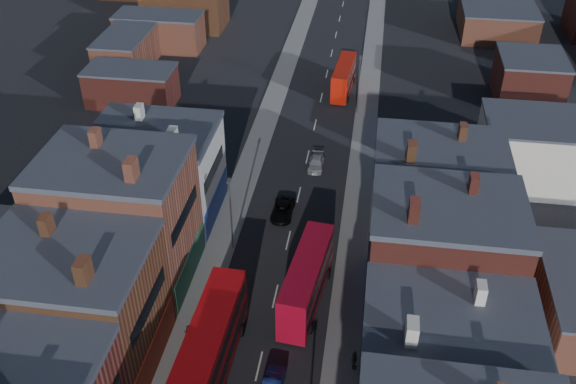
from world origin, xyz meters
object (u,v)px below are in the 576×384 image
(bus_0, at_px, (211,344))
(car_2, at_px, (283,210))
(bus_2, at_px, (344,77))
(ped_1, at_px, (189,333))
(ped_3, at_px, (354,360))
(car_3, at_px, (316,163))
(bus_1, at_px, (307,280))

(bus_0, xyz_separation_m, car_2, (2.30, 20.97, -2.20))
(bus_2, bearing_deg, ped_1, -96.45)
(bus_2, xyz_separation_m, ped_3, (4.62, -49.48, -1.19))
(car_3, relative_size, ped_3, 2.13)
(car_2, relative_size, ped_1, 2.69)
(bus_1, bearing_deg, car_2, 114.61)
(ped_3, bearing_deg, bus_2, 9.17)
(car_2, relative_size, ped_3, 2.43)
(bus_0, relative_size, bus_1, 1.10)
(bus_0, distance_m, bus_1, 10.65)
(bus_0, bearing_deg, ped_1, 138.63)
(ped_1, bearing_deg, bus_2, -84.42)
(car_2, height_order, ped_3, ped_3)
(bus_2, bearing_deg, bus_1, -85.95)
(bus_2, xyz_separation_m, car_3, (-1.60, -20.42, -1.68))
(car_2, relative_size, car_3, 1.14)
(bus_0, xyz_separation_m, ped_3, (10.98, 1.63, -1.78))
(bus_0, xyz_separation_m, car_3, (4.76, 30.68, -2.26))
(bus_2, height_order, car_3, bus_2)
(car_3, bearing_deg, bus_2, 85.52)
(car_3, xyz_separation_m, ped_1, (-7.44, -28.18, 0.39))
(car_2, height_order, ped_1, ped_1)
(car_2, distance_m, ped_1, 19.13)
(car_3, xyz_separation_m, ped_3, (6.22, -29.05, 0.48))
(ped_1, bearing_deg, bus_1, -130.00)
(bus_2, bearing_deg, car_3, -90.40)
(bus_0, xyz_separation_m, bus_1, (6.33, 8.55, -0.28))
(bus_2, xyz_separation_m, car_2, (-4.06, -30.14, -1.62))
(car_3, height_order, ped_1, ped_1)
(bus_2, distance_m, car_2, 30.45)
(bus_2, bearing_deg, ped_3, -80.58)
(bus_1, relative_size, bus_2, 1.14)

